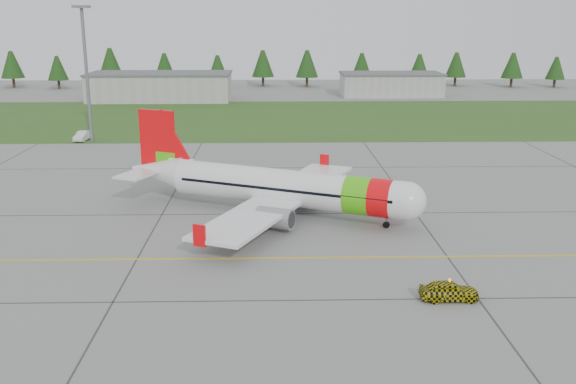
{
  "coord_description": "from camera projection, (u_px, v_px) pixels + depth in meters",
  "views": [
    {
      "loc": [
        -4.04,
        -40.28,
        18.71
      ],
      "look_at": [
        -2.69,
        16.51,
        3.19
      ],
      "focal_mm": 40.0,
      "sensor_mm": 36.0,
      "label": 1
    }
  ],
  "objects": [
    {
      "name": "treeline",
      "position": [
        287.0,
        69.0,
        175.63
      ],
      "size": [
        160.0,
        8.0,
        10.0
      ],
      "primitive_type": null,
      "color": "#1C3F14",
      "rests_on": "ground"
    },
    {
      "name": "grass_strip",
      "position": [
        294.0,
        118.0,
        122.94
      ],
      "size": [
        320.0,
        50.0,
        0.03
      ],
      "primitive_type": "cube",
      "color": "#30561E",
      "rests_on": "ground"
    },
    {
      "name": "hangar_west",
      "position": [
        161.0,
        87.0,
        148.47
      ],
      "size": [
        32.0,
        14.0,
        6.0
      ],
      "primitive_type": "cube",
      "color": "#A8A8A3",
      "rests_on": "ground"
    },
    {
      "name": "taxi_guideline",
      "position": [
        324.0,
        258.0,
        51.58
      ],
      "size": [
        120.0,
        0.25,
        0.02
      ],
      "primitive_type": "cube",
      "color": "gold",
      "rests_on": "ground"
    },
    {
      "name": "floodlight_mast",
      "position": [
        87.0,
        77.0,
        96.43
      ],
      "size": [
        0.5,
        0.5,
        20.0
      ],
      "primitive_type": "cylinder",
      "color": "slate",
      "rests_on": "ground"
    },
    {
      "name": "ground",
      "position": [
        333.0,
        300.0,
        43.87
      ],
      "size": [
        320.0,
        320.0,
        0.0
      ],
      "primitive_type": "plane",
      "color": "gray",
      "rests_on": "ground"
    },
    {
      "name": "service_van",
      "position": [
        82.0,
        126.0,
        99.88
      ],
      "size": [
        1.7,
        1.62,
        4.51
      ],
      "primitive_type": "imported",
      "rotation": [
        0.0,
        0.0,
        -0.09
      ],
      "color": "silver",
      "rests_on": "ground"
    },
    {
      "name": "aircraft",
      "position": [
        280.0,
        187.0,
        62.18
      ],
      "size": [
        29.75,
        28.24,
        9.53
      ],
      "rotation": [
        0.0,
        0.0,
        -0.43
      ],
      "color": "white",
      "rests_on": "ground"
    },
    {
      "name": "follow_me_car",
      "position": [
        450.0,
        273.0,
        43.4
      ],
      "size": [
        1.36,
        1.61,
        3.99
      ],
      "primitive_type": "imported",
      "rotation": [
        0.0,
        0.0,
        1.57
      ],
      "color": "#D3C70B",
      "rests_on": "ground"
    },
    {
      "name": "hangar_east",
      "position": [
        391.0,
        85.0,
        157.55
      ],
      "size": [
        24.0,
        12.0,
        5.2
      ],
      "primitive_type": "cube",
      "color": "#A8A8A3",
      "rests_on": "ground"
    }
  ]
}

